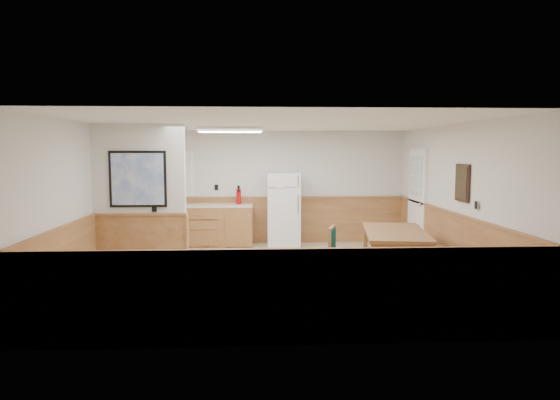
{
  "coord_description": "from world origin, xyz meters",
  "views": [
    {
      "loc": [
        -0.36,
        -8.1,
        2.06
      ],
      "look_at": [
        0.08,
        0.4,
        1.22
      ],
      "focal_mm": 32.0,
      "sensor_mm": 36.0,
      "label": 1
    }
  ],
  "objects": [
    {
      "name": "exterior_door",
      "position": [
        2.96,
        1.9,
        1.05
      ],
      "size": [
        0.07,
        1.02,
        2.15
      ],
      "color": "white",
      "rests_on": "ground"
    },
    {
      "name": "kitchen_counter",
      "position": [
        -1.21,
        2.68,
        0.46
      ],
      "size": [
        2.2,
        0.61,
        1.0
      ],
      "color": "#A36F3A",
      "rests_on": "ground"
    },
    {
      "name": "dining_bench",
      "position": [
        2.65,
        -0.04,
        0.34
      ],
      "size": [
        0.42,
        1.65,
        0.45
      ],
      "rotation": [
        0.0,
        0.0,
        -0.04
      ],
      "color": "brown",
      "rests_on": "ground"
    },
    {
      "name": "wainscot_back",
      "position": [
        0.0,
        2.98,
        0.5
      ],
      "size": [
        6.0,
        0.04,
        1.0
      ],
      "primitive_type": "cube",
      "color": "#B58348",
      "rests_on": "ground"
    },
    {
      "name": "ground",
      "position": [
        0.0,
        0.0,
        0.0
      ],
      "size": [
        6.0,
        6.0,
        0.0
      ],
      "primitive_type": "plane",
      "color": "tan",
      "rests_on": "ground"
    },
    {
      "name": "left_wall",
      "position": [
        -3.0,
        0.0,
        1.25
      ],
      "size": [
        0.02,
        6.0,
        2.5
      ],
      "primitive_type": "cube",
      "color": "silver",
      "rests_on": "ground"
    },
    {
      "name": "wall_painting",
      "position": [
        2.97,
        -0.3,
        1.55
      ],
      "size": [
        0.04,
        0.5,
        0.6
      ],
      "color": "black",
      "rests_on": "right_wall"
    },
    {
      "name": "kitchen_window",
      "position": [
        -2.1,
        2.98,
        1.55
      ],
      "size": [
        0.8,
        0.04,
        1.0
      ],
      "color": "white",
      "rests_on": "back_wall"
    },
    {
      "name": "dining_table",
      "position": [
        1.95,
        -0.12,
        0.66
      ],
      "size": [
        1.26,
        2.06,
        0.75
      ],
      "rotation": [
        0.0,
        0.0,
        -0.16
      ],
      "color": "brown",
      "rests_on": "ground"
    },
    {
      "name": "wainscot_right",
      "position": [
        2.98,
        0.0,
        0.5
      ],
      "size": [
        0.04,
        6.0,
        1.0
      ],
      "primitive_type": "cube",
      "color": "#B58348",
      "rests_on": "ground"
    },
    {
      "name": "refrigerator",
      "position": [
        0.28,
        2.63,
        0.79
      ],
      "size": [
        0.72,
        0.73,
        1.59
      ],
      "rotation": [
        0.0,
        0.0,
        -0.03
      ],
      "color": "white",
      "rests_on": "ground"
    },
    {
      "name": "dining_chair",
      "position": [
        0.97,
        -0.29,
        0.5
      ],
      "size": [
        0.67,
        0.55,
        0.85
      ],
      "rotation": [
        0.0,
        0.0,
        -0.32
      ],
      "color": "brown",
      "rests_on": "ground"
    },
    {
      "name": "fire_extinguisher",
      "position": [
        -0.7,
        2.72,
        1.08
      ],
      "size": [
        0.12,
        0.12,
        0.41
      ],
      "rotation": [
        0.0,
        0.0,
        -0.17
      ],
      "color": "#B8090C",
      "rests_on": "kitchen_counter"
    },
    {
      "name": "soap_bottle",
      "position": [
        -2.13,
        2.71,
        1.02
      ],
      "size": [
        0.09,
        0.09,
        0.25
      ],
      "primitive_type": "cylinder",
      "rotation": [
        0.0,
        0.0,
        0.2
      ],
      "color": "green",
      "rests_on": "kitchen_counter"
    },
    {
      "name": "right_wall",
      "position": [
        3.0,
        0.0,
        1.25
      ],
      "size": [
        0.02,
        6.0,
        2.5
      ],
      "primitive_type": "cube",
      "color": "silver",
      "rests_on": "ground"
    },
    {
      "name": "ceiling",
      "position": [
        0.0,
        0.0,
        2.5
      ],
      "size": [
        6.0,
        6.0,
        0.02
      ],
      "primitive_type": "cube",
      "color": "white",
      "rests_on": "back_wall"
    },
    {
      "name": "wainscot_left",
      "position": [
        -2.98,
        0.0,
        0.5
      ],
      "size": [
        0.04,
        6.0,
        1.0
      ],
      "primitive_type": "cube",
      "color": "#B58348",
      "rests_on": "ground"
    },
    {
      "name": "fluorescent_fixture",
      "position": [
        -0.8,
        1.3,
        2.45
      ],
      "size": [
        1.2,
        0.3,
        0.09
      ],
      "color": "white",
      "rests_on": "ceiling"
    },
    {
      "name": "partition_wall",
      "position": [
        -2.25,
        0.19,
        1.23
      ],
      "size": [
        1.5,
        0.2,
        2.5
      ],
      "color": "silver",
      "rests_on": "ground"
    },
    {
      "name": "back_wall",
      "position": [
        0.0,
        3.0,
        1.25
      ],
      "size": [
        6.0,
        0.02,
        2.5
      ],
      "primitive_type": "cube",
      "color": "silver",
      "rests_on": "ground"
    }
  ]
}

